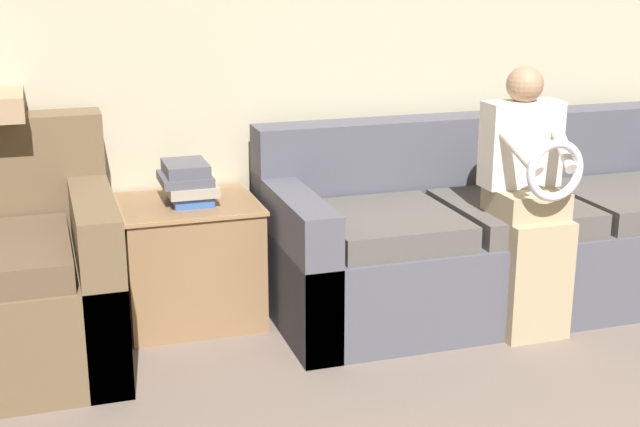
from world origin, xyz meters
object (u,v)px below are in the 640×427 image
couch_main (497,237)px  side_shelf (190,259)px  child_left_seated (530,193)px  book_stack (188,182)px

couch_main → side_shelf: 1.42m
couch_main → side_shelf: size_ratio=3.62×
side_shelf → child_left_seated: bearing=-22.2°
side_shelf → book_stack: bearing=-3.4°
couch_main → book_stack: 1.45m
couch_main → side_shelf: couch_main is taller
child_left_seated → side_shelf: (-1.35, 0.55, -0.33)m
book_stack → couch_main: bearing=-7.7°
book_stack → side_shelf: bearing=176.6°
side_shelf → couch_main: bearing=-7.7°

